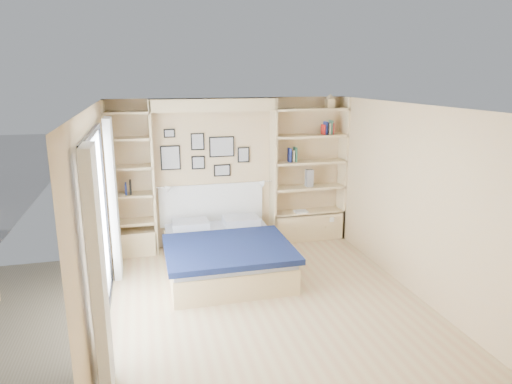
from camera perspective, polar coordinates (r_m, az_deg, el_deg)
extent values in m
plane|color=tan|center=(6.12, 1.14, -13.39)|extent=(4.50, 4.50, 0.00)
plane|color=tan|center=(7.78, -3.18, 2.46)|extent=(4.00, 0.00, 4.00)
plane|color=tan|center=(3.67, 10.72, -11.75)|extent=(4.00, 0.00, 4.00)
plane|color=tan|center=(5.49, -19.40, -3.42)|extent=(0.00, 4.50, 4.50)
plane|color=tan|center=(6.46, 18.59, -0.76)|extent=(0.00, 4.50, 4.50)
plane|color=white|center=(5.43, 1.27, 10.66)|extent=(4.50, 4.50, 0.00)
cube|color=#CEB383|center=(7.47, -12.75, 1.63)|extent=(0.04, 0.35, 2.50)
cube|color=#CEB383|center=(7.77, 2.14, 2.46)|extent=(0.04, 0.35, 2.50)
cube|color=#CEB383|center=(7.40, -5.36, 10.81)|extent=(2.00, 0.35, 0.20)
cube|color=#CEB383|center=(8.22, 10.75, 2.87)|extent=(0.04, 0.35, 2.50)
cube|color=#CEB383|center=(7.49, -17.95, 1.31)|extent=(0.04, 0.35, 2.50)
cube|color=#CEB383|center=(8.23, 6.43, -4.15)|extent=(1.30, 0.35, 0.50)
cube|color=#CEB383|center=(7.77, -14.92, -6.10)|extent=(0.70, 0.35, 0.40)
cube|color=black|center=(5.29, -19.95, 6.77)|extent=(0.04, 2.08, 0.06)
cube|color=black|center=(5.96, -18.10, -14.66)|extent=(0.04, 2.08, 0.06)
cube|color=black|center=(4.58, -19.91, -8.99)|extent=(0.04, 0.06, 2.20)
cube|color=black|center=(6.51, -18.29, -1.99)|extent=(0.04, 0.06, 2.20)
cube|color=silver|center=(5.53, -19.08, -4.70)|extent=(0.01, 2.00, 2.20)
cube|color=white|center=(4.30, -19.11, -9.78)|extent=(0.10, 0.45, 2.30)
cube|color=white|center=(6.76, -17.42, -0.89)|extent=(0.10, 0.45, 2.30)
cube|color=#CEB383|center=(8.16, 6.48, -2.48)|extent=(1.30, 0.35, 0.04)
cube|color=#CEB383|center=(8.04, 6.57, 0.59)|extent=(1.30, 0.35, 0.04)
cube|color=#CEB383|center=(7.95, 6.67, 3.74)|extent=(1.30, 0.35, 0.04)
cube|color=#CEB383|center=(7.88, 6.76, 6.96)|extent=(1.30, 0.35, 0.04)
cube|color=#CEB383|center=(7.83, 6.86, 10.23)|extent=(1.30, 0.35, 0.04)
cube|color=#CEB383|center=(7.66, -15.09, -3.64)|extent=(0.70, 0.35, 0.04)
cube|color=#CEB383|center=(7.53, -15.31, -0.38)|extent=(0.70, 0.35, 0.04)
cube|color=#CEB383|center=(7.44, -15.53, 2.97)|extent=(0.70, 0.35, 0.04)
cube|color=#CEB383|center=(7.36, -15.77, 6.40)|extent=(0.70, 0.35, 0.04)
cube|color=#CEB383|center=(7.32, -15.98, 9.50)|extent=(0.70, 0.35, 0.04)
cube|color=#CEB383|center=(6.92, -3.96, -8.37)|extent=(1.67, 2.08, 0.36)
cube|color=#ABAFBB|center=(6.83, -3.99, -6.57)|extent=(1.63, 2.04, 0.10)
cube|color=#10193F|center=(6.48, -3.44, -7.08)|extent=(1.77, 1.46, 0.08)
cube|color=#ABAFBB|center=(7.43, -8.20, -4.03)|extent=(0.57, 0.42, 0.12)
cube|color=#ABAFBB|center=(7.56, -1.90, -3.58)|extent=(0.57, 0.42, 0.12)
cube|color=white|center=(7.82, -5.54, -1.52)|extent=(1.77, 0.04, 0.70)
cube|color=black|center=(7.57, -10.64, 4.22)|extent=(0.32, 0.02, 0.40)
cube|color=gray|center=(7.56, -10.64, 4.21)|extent=(0.28, 0.01, 0.36)
cube|color=black|center=(7.58, -7.31, 6.27)|extent=(0.22, 0.02, 0.28)
cube|color=gray|center=(7.56, -7.30, 6.26)|extent=(0.18, 0.01, 0.24)
cube|color=black|center=(7.63, -7.23, 3.67)|extent=(0.22, 0.02, 0.22)
cube|color=gray|center=(7.62, -7.22, 3.65)|extent=(0.18, 0.01, 0.18)
cube|color=black|center=(7.65, -4.30, 5.66)|extent=(0.42, 0.02, 0.34)
cube|color=gray|center=(7.64, -4.29, 5.65)|extent=(0.38, 0.01, 0.30)
cube|color=black|center=(7.72, -4.25, 2.73)|extent=(0.28, 0.02, 0.20)
cube|color=gray|center=(7.71, -4.23, 2.71)|extent=(0.24, 0.01, 0.16)
cube|color=black|center=(7.74, -1.57, 4.68)|extent=(0.20, 0.02, 0.26)
cube|color=gray|center=(7.73, -1.56, 4.67)|extent=(0.16, 0.01, 0.22)
cube|color=black|center=(7.52, -10.78, 7.22)|extent=(0.18, 0.02, 0.14)
cube|color=gray|center=(7.51, -10.78, 7.21)|extent=(0.14, 0.01, 0.10)
cylinder|color=silver|center=(7.43, -11.60, 0.60)|extent=(0.20, 0.02, 0.02)
cone|color=white|center=(7.44, -10.83, 0.49)|extent=(0.13, 0.12, 0.15)
cylinder|color=silver|center=(7.69, 1.29, 1.35)|extent=(0.20, 0.02, 0.02)
cone|color=white|center=(7.67, 0.57, 1.17)|extent=(0.13, 0.12, 0.15)
cube|color=navy|center=(7.80, 4.21, 4.62)|extent=(0.03, 0.15, 0.23)
cube|color=black|center=(7.81, 4.40, 4.48)|extent=(0.03, 0.15, 0.19)
cube|color=#BFB28C|center=(7.82, 4.56, 4.50)|extent=(0.04, 0.15, 0.20)
cube|color=#26593F|center=(7.83, 4.92, 4.70)|extent=(0.03, 0.15, 0.25)
cube|color=#AE1C17|center=(7.95, 8.39, 7.73)|extent=(0.02, 0.15, 0.17)
cube|color=navy|center=(7.96, 8.68, 7.91)|extent=(0.03, 0.15, 0.22)
cube|color=black|center=(7.97, 8.83, 7.88)|extent=(0.03, 0.15, 0.21)
cube|color=#BFB28C|center=(7.98, 9.00, 7.81)|extent=(0.04, 0.15, 0.19)
cube|color=#2D604C|center=(8.00, 9.33, 7.99)|extent=(0.03, 0.15, 0.24)
cube|color=#A51E1E|center=(8.01, 9.43, 7.83)|extent=(0.03, 0.15, 0.19)
cube|color=navy|center=(7.50, -15.95, 0.40)|extent=(0.02, 0.15, 0.18)
cube|color=black|center=(7.50, -15.42, 0.58)|extent=(0.03, 0.15, 0.22)
cube|color=#CEB383|center=(7.95, 9.23, 10.89)|extent=(0.13, 0.13, 0.15)
cone|color=#CEB383|center=(7.94, 9.27, 11.72)|extent=(0.20, 0.20, 0.08)
cube|color=slate|center=(8.00, 6.66, 1.77)|extent=(0.12, 0.12, 0.30)
cube|color=white|center=(8.05, 5.63, -2.43)|extent=(0.22, 0.16, 0.03)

